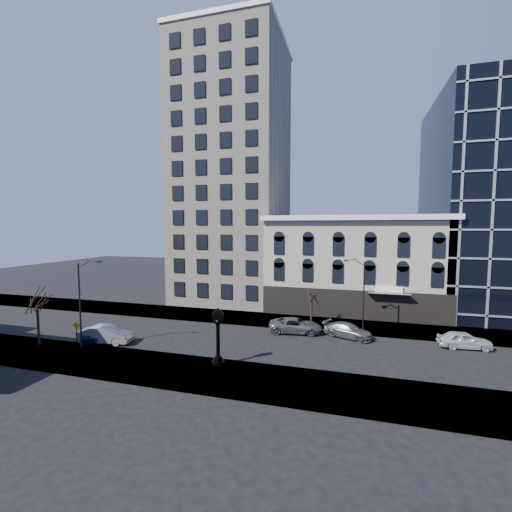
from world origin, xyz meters
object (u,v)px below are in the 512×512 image
(warning_sign, at_px, (76,329))
(car_near_a, at_px, (105,336))
(street_lamp_near, at_px, (85,280))
(street_clock, at_px, (218,339))
(car_near_b, at_px, (106,334))

(warning_sign, bearing_deg, car_near_a, 51.57)
(car_near_a, bearing_deg, street_lamp_near, 144.87)
(street_lamp_near, xyz_separation_m, car_near_a, (0.55, 1.62, -5.57))
(street_clock, distance_m, car_near_a, 12.59)
(warning_sign, relative_size, car_near_a, 0.57)
(street_lamp_near, bearing_deg, warning_sign, -172.81)
(car_near_b, bearing_deg, car_near_a, -174.75)
(street_clock, bearing_deg, warning_sign, 159.74)
(street_clock, height_order, car_near_b, street_clock)
(street_lamp_near, height_order, car_near_a, street_lamp_near)
(car_near_a, relative_size, car_near_b, 0.84)
(warning_sign, relative_size, car_near_b, 0.48)
(street_clock, relative_size, car_near_b, 0.90)
(street_lamp_near, relative_size, car_near_a, 1.92)
(street_clock, xyz_separation_m, street_lamp_near, (-12.91, 0.30, 4.11))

